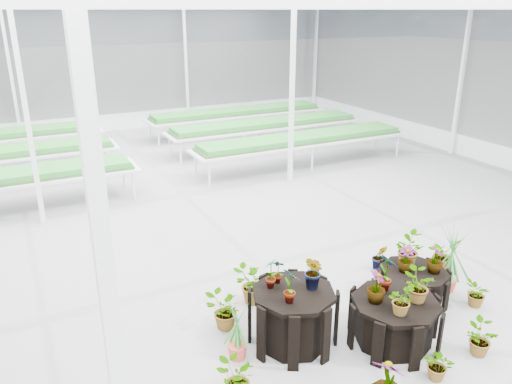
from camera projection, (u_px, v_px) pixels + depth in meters
name	position (u px, v px, depth m)	size (l,w,h in m)	color
ground_plane	(257.00, 275.00, 8.39)	(24.00, 24.00, 0.00)	gray
greenhouse_shell	(257.00, 145.00, 7.62)	(18.00, 24.00, 4.50)	white
steel_frame	(257.00, 145.00, 7.62)	(18.00, 24.00, 4.50)	silver
nursery_benches	(143.00, 150.00, 14.28)	(16.00, 7.00, 0.84)	silver
plinth_tall	(293.00, 317.00, 6.57)	(1.14, 1.14, 0.78)	black
plinth_mid	(394.00, 321.00, 6.60)	(1.19, 1.19, 0.63)	black
plinth_low	(413.00, 284.00, 7.64)	(1.07, 1.07, 0.48)	black
nursery_plants	(363.00, 292.00, 6.98)	(4.97, 3.21, 1.29)	#28762A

